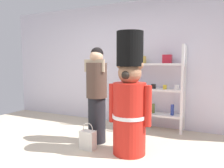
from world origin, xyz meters
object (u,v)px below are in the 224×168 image
at_px(person_shopper, 97,93).
at_px(shopping_bag, 88,140).
at_px(teddy_bear_guard, 130,100).
at_px(merchandise_shelf, 154,87).

bearing_deg(person_shopper, shopping_bag, -84.46).
bearing_deg(shopping_bag, teddy_bear_guard, 12.28).
xyz_separation_m(person_shopper, shopping_bag, (0.03, -0.34, -0.67)).
xyz_separation_m(merchandise_shelf, person_shopper, (-0.63, -1.16, -0.03)).
height_order(teddy_bear_guard, shopping_bag, teddy_bear_guard).
xyz_separation_m(merchandise_shelf, teddy_bear_guard, (0.02, -1.36, -0.05)).
height_order(person_shopper, shopping_bag, person_shopper).
xyz_separation_m(merchandise_shelf, shopping_bag, (-0.60, -1.50, -0.70)).
relative_size(merchandise_shelf, teddy_bear_guard, 0.94).
relative_size(person_shopper, shopping_bag, 3.80).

